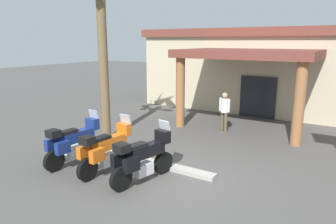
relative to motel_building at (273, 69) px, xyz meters
name	(u,v)px	position (x,y,z in m)	size (l,w,h in m)	color
ground_plane	(170,178)	(0.00, -11.21, -2.29)	(80.00, 80.00, 0.00)	#514F4C
motel_building	(273,69)	(0.00, 0.00, 0.00)	(14.31, 9.73, 4.50)	beige
motorcycle_blue	(74,143)	(-3.15, -11.88, -1.59)	(0.73, 2.21, 1.61)	black
motorcycle_orange	(106,150)	(-1.84, -11.81, -1.59)	(0.72, 2.21, 1.61)	black
motorcycle_black	(142,158)	(-0.53, -11.79, -1.59)	(0.92, 2.19, 1.61)	black
pedestrian	(224,109)	(-0.49, -5.96, -1.30)	(0.52, 0.32, 1.70)	brown
palm_tree_roadside	(101,5)	(-4.01, -9.47, 2.83)	(2.48, 2.46, 6.84)	brown
curb_strip	(132,157)	(-1.84, -10.63, -2.23)	(5.93, 0.36, 0.12)	#ADA89E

